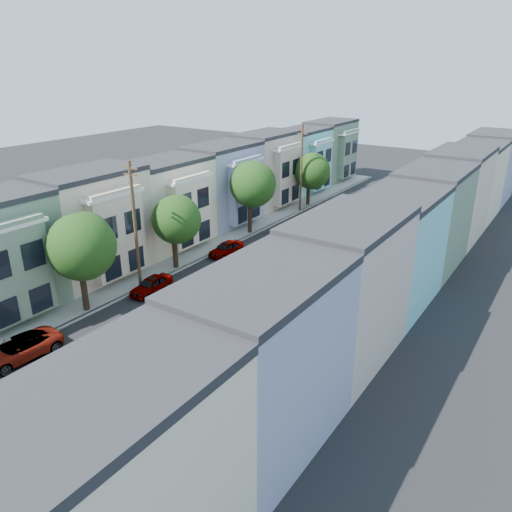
{
  "coord_description": "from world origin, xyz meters",
  "views": [
    {
      "loc": [
        21.35,
        -22.85,
        16.93
      ],
      "look_at": [
        0.62,
        8.18,
        2.2
      ],
      "focal_mm": 35.0,
      "sensor_mm": 36.0,
      "label": 1
    }
  ],
  "objects_px": {
    "tree_b": "(81,247)",
    "tree_far_r": "(416,190)",
    "parked_left_d": "(226,249)",
    "parked_right_a": "(161,389)",
    "tree_c": "(176,220)",
    "parked_left_b": "(19,349)",
    "parked_left_c": "(151,285)",
    "lead_sedan": "(315,248)",
    "tree_d": "(252,184)",
    "parked_right_b": "(227,341)",
    "parked_right_c": "(349,251)",
    "tree_e": "(311,171)",
    "utility_pole_near": "(135,226)",
    "parked_right_d": "(394,219)",
    "motorcycle": "(102,445)",
    "fedex_truck": "(282,259)",
    "utility_pole_far": "(301,168)"
  },
  "relations": [
    {
      "from": "tree_d",
      "to": "motorcycle",
      "type": "bearing_deg",
      "value": -68.39
    },
    {
      "from": "parked_right_c",
      "to": "motorcycle",
      "type": "relative_size",
      "value": 1.92
    },
    {
      "from": "tree_b",
      "to": "parked_right_c",
      "type": "xyz_separation_m",
      "value": [
        11.2,
        20.03,
        -4.34
      ]
    },
    {
      "from": "parked_left_d",
      "to": "parked_right_d",
      "type": "bearing_deg",
      "value": 65.22
    },
    {
      "from": "tree_b",
      "to": "tree_c",
      "type": "bearing_deg",
      "value": 90.0
    },
    {
      "from": "tree_e",
      "to": "utility_pole_near",
      "type": "relative_size",
      "value": 0.66
    },
    {
      "from": "tree_b",
      "to": "tree_far_r",
      "type": "height_order",
      "value": "tree_b"
    },
    {
      "from": "parked_right_c",
      "to": "parked_left_b",
      "type": "bearing_deg",
      "value": -110.26
    },
    {
      "from": "parked_right_c",
      "to": "fedex_truck",
      "type": "bearing_deg",
      "value": -109.72
    },
    {
      "from": "tree_e",
      "to": "parked_right_b",
      "type": "distance_m",
      "value": 34.18
    },
    {
      "from": "fedex_truck",
      "to": "parked_left_d",
      "type": "xyz_separation_m",
      "value": [
        -7.12,
        1.86,
        -1.17
      ]
    },
    {
      "from": "tree_d",
      "to": "parked_right_b",
      "type": "bearing_deg",
      "value": -59.9
    },
    {
      "from": "parked_left_c",
      "to": "parked_left_d",
      "type": "xyz_separation_m",
      "value": [
        0.0,
        9.65,
        -0.0
      ]
    },
    {
      "from": "fedex_truck",
      "to": "parked_left_c",
      "type": "relative_size",
      "value": 1.69
    },
    {
      "from": "utility_pole_far",
      "to": "parked_left_d",
      "type": "bearing_deg",
      "value": -85.16
    },
    {
      "from": "utility_pole_far",
      "to": "parked_right_d",
      "type": "distance_m",
      "value": 12.09
    },
    {
      "from": "parked_left_d",
      "to": "tree_far_r",
      "type": "bearing_deg",
      "value": 60.6
    },
    {
      "from": "parked_left_d",
      "to": "parked_left_c",
      "type": "bearing_deg",
      "value": -85.54
    },
    {
      "from": "motorcycle",
      "to": "parked_right_d",
      "type": "bearing_deg",
      "value": 80.44
    },
    {
      "from": "parked_left_c",
      "to": "tree_e",
      "type": "bearing_deg",
      "value": 90.31
    },
    {
      "from": "parked_left_d",
      "to": "motorcycle",
      "type": "distance_m",
      "value": 25.42
    },
    {
      "from": "fedex_truck",
      "to": "parked_left_b",
      "type": "distance_m",
      "value": 20.21
    },
    {
      "from": "tree_c",
      "to": "fedex_truck",
      "type": "bearing_deg",
      "value": 20.19
    },
    {
      "from": "tree_d",
      "to": "tree_c",
      "type": "bearing_deg",
      "value": -90.0
    },
    {
      "from": "tree_d",
      "to": "parked_right_d",
      "type": "xyz_separation_m",
      "value": [
        11.2,
        11.16,
        -4.55
      ]
    },
    {
      "from": "parked_left_c",
      "to": "parked_left_d",
      "type": "bearing_deg",
      "value": 87.52
    },
    {
      "from": "parked_left_b",
      "to": "parked_right_b",
      "type": "distance_m",
      "value": 12.51
    },
    {
      "from": "utility_pole_far",
      "to": "parked_left_d",
      "type": "relative_size",
      "value": 2.52
    },
    {
      "from": "parked_right_d",
      "to": "parked_right_b",
      "type": "bearing_deg",
      "value": -95.05
    },
    {
      "from": "tree_far_r",
      "to": "tree_e",
      "type": "bearing_deg",
      "value": 173.43
    },
    {
      "from": "utility_pole_far",
      "to": "fedex_truck",
      "type": "xyz_separation_m",
      "value": [
        8.52,
        -18.39,
        -3.34
      ]
    },
    {
      "from": "tree_far_r",
      "to": "parked_left_c",
      "type": "bearing_deg",
      "value": -113.42
    },
    {
      "from": "tree_b",
      "to": "parked_left_d",
      "type": "distance_m",
      "value": 15.19
    },
    {
      "from": "tree_d",
      "to": "parked_right_b",
      "type": "xyz_separation_m",
      "value": [
        11.2,
        -19.33,
        -4.65
      ]
    },
    {
      "from": "tree_b",
      "to": "fedex_truck",
      "type": "bearing_deg",
      "value": 55.97
    },
    {
      "from": "parked_left_b",
      "to": "parked_right_c",
      "type": "xyz_separation_m",
      "value": [
        9.8,
        26.3,
        0.0
      ]
    },
    {
      "from": "tree_far_r",
      "to": "parked_right_a",
      "type": "distance_m",
      "value": 36.59
    },
    {
      "from": "tree_b",
      "to": "parked_left_c",
      "type": "xyz_separation_m",
      "value": [
        1.4,
        4.82,
        -4.39
      ]
    },
    {
      "from": "parked_left_b",
      "to": "motorcycle",
      "type": "relative_size",
      "value": 2.23
    },
    {
      "from": "parked_left_d",
      "to": "parked_right_a",
      "type": "bearing_deg",
      "value": -58.0
    },
    {
      "from": "parked_right_a",
      "to": "parked_right_c",
      "type": "bearing_deg",
      "value": 85.44
    },
    {
      "from": "tree_b",
      "to": "parked_right_a",
      "type": "distance_m",
      "value": 12.78
    },
    {
      "from": "tree_c",
      "to": "parked_left_b",
      "type": "height_order",
      "value": "tree_c"
    },
    {
      "from": "utility_pole_near",
      "to": "tree_e",
      "type": "bearing_deg",
      "value": 90.0
    },
    {
      "from": "tree_b",
      "to": "parked_left_c",
      "type": "distance_m",
      "value": 6.67
    },
    {
      "from": "lead_sedan",
      "to": "parked_left_c",
      "type": "height_order",
      "value": "parked_left_c"
    },
    {
      "from": "parked_right_b",
      "to": "parked_left_b",
      "type": "bearing_deg",
      "value": -137.97
    },
    {
      "from": "parked_left_b",
      "to": "parked_right_d",
      "type": "bearing_deg",
      "value": 80.76
    },
    {
      "from": "parked_left_b",
      "to": "parked_left_d",
      "type": "distance_m",
      "value": 20.74
    },
    {
      "from": "tree_c",
      "to": "parked_left_c",
      "type": "height_order",
      "value": "tree_c"
    }
  ]
}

